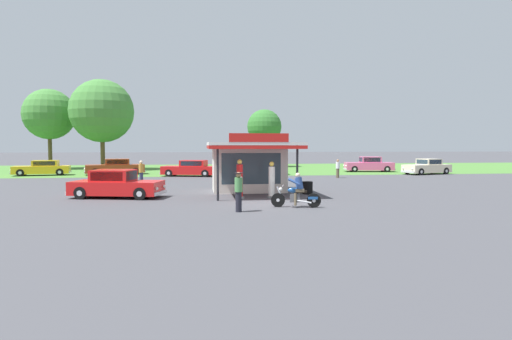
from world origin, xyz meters
TOP-DOWN VIEW (x-y plane):
  - ground_plane at (0.00, 0.00)m, footprint 300.00×300.00m
  - grass_verge_strip at (0.00, 30.00)m, footprint 120.00×24.00m
  - service_station_kiosk at (-0.20, 5.15)m, footprint 5.03×6.55m
  - gas_pump_nearside at (-1.06, 2.02)m, footprint 0.44×0.44m
  - gas_pump_offside at (0.67, 2.02)m, footprint 0.44×0.44m
  - motorcycle_with_rider at (1.20, -1.59)m, footprint 2.23×0.82m
  - featured_classic_sedan at (-7.64, 3.18)m, footprint 5.20×2.93m
  - parked_car_second_row_spare at (-4.02, 18.52)m, footprint 5.36×3.04m
  - parked_car_back_row_left at (-11.24, 21.85)m, footprint 5.80×3.01m
  - parked_car_back_row_far_right at (14.75, 22.65)m, footprint 5.38×2.55m
  - parked_car_back_row_centre_left at (-17.75, 21.40)m, footprint 5.21×2.59m
  - parked_car_back_row_far_left at (2.61, 19.90)m, footprint 5.26×2.41m
  - parked_car_back_row_centre_right at (18.79, 18.16)m, footprint 5.15×3.05m
  - bystander_leaning_by_kiosk at (-7.32, 10.62)m, footprint 0.34×0.34m
  - bystander_standing_back_lot at (8.69, 14.93)m, footprint 0.34×0.34m
  - bystander_chatting_near_pumps at (-1.54, -2.57)m, footprint 0.37×0.37m
  - tree_oak_right at (-20.74, 32.69)m, footprint 5.94×5.94m
  - tree_oak_distant_spare at (-14.34, 30.07)m, footprint 7.16×7.16m
  - tree_oak_far_left at (5.15, 34.06)m, footprint 4.47×4.47m
  - spare_tire_stack at (3.02, 3.47)m, footprint 0.60×0.60m

SIDE VIEW (x-z plane):
  - ground_plane at x=0.00m, z-range 0.00..0.00m
  - grass_verge_strip at x=0.00m, z-range 0.00..0.01m
  - spare_tire_stack at x=3.02m, z-range 0.00..0.72m
  - motorcycle_with_rider at x=1.20m, z-range -0.14..1.44m
  - parked_car_back_row_centre_left at x=-17.75m, z-range -0.05..1.36m
  - parked_car_back_row_centre_right at x=18.79m, z-range -0.07..1.43m
  - parked_car_second_row_spare at x=-4.02m, z-range -0.05..1.41m
  - featured_classic_sedan at x=-7.64m, z-range -0.07..1.44m
  - parked_car_back_row_left at x=-11.24m, z-range -0.06..1.44m
  - parked_car_back_row_far_left at x=2.61m, z-range -0.09..1.50m
  - parked_car_back_row_far_right at x=14.75m, z-range -0.08..1.53m
  - bystander_standing_back_lot at x=8.69m, z-range 0.04..1.64m
  - gas_pump_offside at x=0.67m, z-range -0.08..1.86m
  - bystander_chatting_near_pumps at x=-1.54m, z-range 0.06..1.76m
  - bystander_leaning_by_kiosk at x=-7.32m, z-range 0.05..1.79m
  - gas_pump_nearside at x=-1.06m, z-range -0.08..1.99m
  - service_station_kiosk at x=-0.20m, z-range 0.02..3.45m
  - tree_oak_far_left at x=5.15m, z-range 1.41..8.87m
  - tree_oak_right at x=-20.74m, z-range 1.60..11.05m
  - tree_oak_distant_spare at x=-14.34m, z-range 1.42..11.72m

